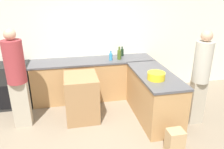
{
  "coord_description": "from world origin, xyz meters",
  "views": [
    {
      "loc": [
        -0.55,
        -2.98,
        2.43
      ],
      "look_at": [
        0.21,
        0.66,
        0.99
      ],
      "focal_mm": 35.0,
      "sensor_mm": 36.0,
      "label": 1
    }
  ],
  "objects_px": {
    "mixing_bowl": "(156,76)",
    "wine_bottle_dark": "(122,52)",
    "range_oven": "(15,85)",
    "dish_soap_bottle": "(111,56)",
    "person_by_range": "(17,76)",
    "olive_oil_bottle": "(119,54)",
    "person_at_peninsula": "(201,75)",
    "island_table": "(82,97)",
    "paper_bag": "(175,142)"
  },
  "relations": [
    {
      "from": "mixing_bowl",
      "to": "wine_bottle_dark",
      "type": "relative_size",
      "value": 1.37
    },
    {
      "from": "range_oven",
      "to": "dish_soap_bottle",
      "type": "relative_size",
      "value": 4.44
    },
    {
      "from": "dish_soap_bottle",
      "to": "person_by_range",
      "type": "height_order",
      "value": "person_by_range"
    },
    {
      "from": "wine_bottle_dark",
      "to": "olive_oil_bottle",
      "type": "bearing_deg",
      "value": -117.21
    },
    {
      "from": "mixing_bowl",
      "to": "person_at_peninsula",
      "type": "height_order",
      "value": "person_at_peninsula"
    },
    {
      "from": "range_oven",
      "to": "olive_oil_bottle",
      "type": "relative_size",
      "value": 3.21
    },
    {
      "from": "olive_oil_bottle",
      "to": "dish_soap_bottle",
      "type": "bearing_deg",
      "value": -174.77
    },
    {
      "from": "island_table",
      "to": "dish_soap_bottle",
      "type": "bearing_deg",
      "value": 44.97
    },
    {
      "from": "person_by_range",
      "to": "range_oven",
      "type": "bearing_deg",
      "value": 107.39
    },
    {
      "from": "island_table",
      "to": "wine_bottle_dark",
      "type": "relative_size",
      "value": 3.89
    },
    {
      "from": "olive_oil_bottle",
      "to": "paper_bag",
      "type": "xyz_separation_m",
      "value": [
        0.4,
        -2.12,
        -0.86
      ]
    },
    {
      "from": "island_table",
      "to": "person_at_peninsula",
      "type": "bearing_deg",
      "value": -16.92
    },
    {
      "from": "range_oven",
      "to": "island_table",
      "type": "relative_size",
      "value": 1.06
    },
    {
      "from": "dish_soap_bottle",
      "to": "island_table",
      "type": "bearing_deg",
      "value": -135.03
    },
    {
      "from": "paper_bag",
      "to": "person_by_range",
      "type": "bearing_deg",
      "value": 152.1
    },
    {
      "from": "olive_oil_bottle",
      "to": "island_table",
      "type": "bearing_deg",
      "value": -141.15
    },
    {
      "from": "mixing_bowl",
      "to": "olive_oil_bottle",
      "type": "bearing_deg",
      "value": 105.36
    },
    {
      "from": "mixing_bowl",
      "to": "dish_soap_bottle",
      "type": "distance_m",
      "value": 1.41
    },
    {
      "from": "olive_oil_bottle",
      "to": "dish_soap_bottle",
      "type": "relative_size",
      "value": 1.38
    },
    {
      "from": "wine_bottle_dark",
      "to": "person_at_peninsula",
      "type": "relative_size",
      "value": 0.13
    },
    {
      "from": "olive_oil_bottle",
      "to": "person_by_range",
      "type": "distance_m",
      "value": 2.22
    },
    {
      "from": "person_at_peninsula",
      "to": "paper_bag",
      "type": "xyz_separation_m",
      "value": [
        -0.78,
        -0.72,
        -0.79
      ]
    },
    {
      "from": "range_oven",
      "to": "person_at_peninsula",
      "type": "relative_size",
      "value": 0.53
    },
    {
      "from": "person_by_range",
      "to": "paper_bag",
      "type": "xyz_separation_m",
      "value": [
        2.47,
        -1.31,
        -0.81
      ]
    },
    {
      "from": "person_at_peninsula",
      "to": "paper_bag",
      "type": "relative_size",
      "value": 4.48
    },
    {
      "from": "olive_oil_bottle",
      "to": "dish_soap_bottle",
      "type": "xyz_separation_m",
      "value": [
        -0.2,
        -0.02,
        -0.03
      ]
    },
    {
      "from": "wine_bottle_dark",
      "to": "person_by_range",
      "type": "bearing_deg",
      "value": -154.02
    },
    {
      "from": "island_table",
      "to": "mixing_bowl",
      "type": "bearing_deg",
      "value": -22.92
    },
    {
      "from": "wine_bottle_dark",
      "to": "paper_bag",
      "type": "relative_size",
      "value": 0.57
    },
    {
      "from": "dish_soap_bottle",
      "to": "paper_bag",
      "type": "bearing_deg",
      "value": -74.04
    },
    {
      "from": "island_table",
      "to": "wine_bottle_dark",
      "type": "bearing_deg",
      "value": 43.39
    },
    {
      "from": "olive_oil_bottle",
      "to": "wine_bottle_dark",
      "type": "relative_size",
      "value": 1.29
    },
    {
      "from": "range_oven",
      "to": "person_at_peninsula",
      "type": "height_order",
      "value": "person_at_peninsula"
    },
    {
      "from": "olive_oil_bottle",
      "to": "wine_bottle_dark",
      "type": "xyz_separation_m",
      "value": [
        0.13,
        0.26,
        -0.03
      ]
    },
    {
      "from": "wine_bottle_dark",
      "to": "mixing_bowl",
      "type": "bearing_deg",
      "value": -81.72
    },
    {
      "from": "person_at_peninsula",
      "to": "olive_oil_bottle",
      "type": "bearing_deg",
      "value": 129.98
    },
    {
      "from": "mixing_bowl",
      "to": "paper_bag",
      "type": "height_order",
      "value": "mixing_bowl"
    },
    {
      "from": "island_table",
      "to": "olive_oil_bottle",
      "type": "relative_size",
      "value": 3.02
    },
    {
      "from": "olive_oil_bottle",
      "to": "mixing_bowl",
      "type": "bearing_deg",
      "value": -74.64
    },
    {
      "from": "dish_soap_bottle",
      "to": "person_by_range",
      "type": "distance_m",
      "value": 2.03
    },
    {
      "from": "olive_oil_bottle",
      "to": "paper_bag",
      "type": "distance_m",
      "value": 2.32
    },
    {
      "from": "range_oven",
      "to": "wine_bottle_dark",
      "type": "bearing_deg",
      "value": 4.28
    },
    {
      "from": "island_table",
      "to": "mixing_bowl",
      "type": "height_order",
      "value": "mixing_bowl"
    },
    {
      "from": "person_by_range",
      "to": "person_at_peninsula",
      "type": "relative_size",
      "value": 1.02
    },
    {
      "from": "mixing_bowl",
      "to": "dish_soap_bottle",
      "type": "height_order",
      "value": "dish_soap_bottle"
    },
    {
      "from": "person_by_range",
      "to": "dish_soap_bottle",
      "type": "bearing_deg",
      "value": 23.12
    },
    {
      "from": "range_oven",
      "to": "wine_bottle_dark",
      "type": "xyz_separation_m",
      "value": [
        2.48,
        0.19,
        0.56
      ]
    },
    {
      "from": "mixing_bowl",
      "to": "wine_bottle_dark",
      "type": "bearing_deg",
      "value": 98.28
    },
    {
      "from": "mixing_bowl",
      "to": "wine_bottle_dark",
      "type": "height_order",
      "value": "wine_bottle_dark"
    },
    {
      "from": "person_by_range",
      "to": "paper_bag",
      "type": "relative_size",
      "value": 4.58
    }
  ]
}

